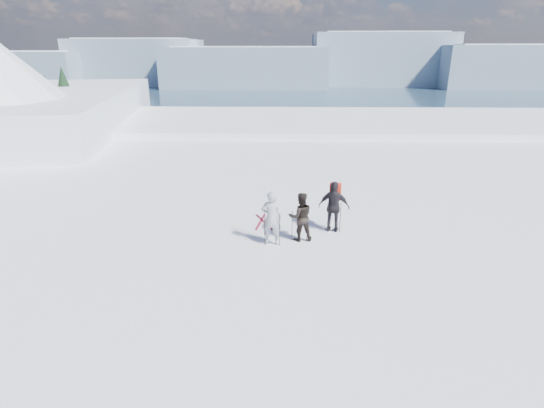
{
  "coord_description": "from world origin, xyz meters",
  "views": [
    {
      "loc": [
        -1.36,
        -10.36,
        6.62
      ],
      "look_at": [
        -1.73,
        3.0,
        1.72
      ],
      "focal_mm": 28.0,
      "sensor_mm": 36.0,
      "label": 1
    }
  ],
  "objects_px": {
    "skier_grey": "(271,218)",
    "skier_dark": "(301,217)",
    "skier_pack": "(334,207)",
    "skis_loose": "(262,222)"
  },
  "relations": [
    {
      "from": "skier_dark",
      "to": "skier_pack",
      "type": "bearing_deg",
      "value": -156.04
    },
    {
      "from": "skier_dark",
      "to": "skis_loose",
      "type": "relative_size",
      "value": 1.08
    },
    {
      "from": "skier_pack",
      "to": "skier_dark",
      "type": "bearing_deg",
      "value": 45.16
    },
    {
      "from": "skier_grey",
      "to": "skier_dark",
      "type": "bearing_deg",
      "value": -156.74
    },
    {
      "from": "skier_grey",
      "to": "skis_loose",
      "type": "relative_size",
      "value": 1.18
    },
    {
      "from": "skier_grey",
      "to": "skier_pack",
      "type": "bearing_deg",
      "value": -149.0
    },
    {
      "from": "skier_grey",
      "to": "skier_dark",
      "type": "relative_size",
      "value": 1.09
    },
    {
      "from": "skier_pack",
      "to": "skier_grey",
      "type": "bearing_deg",
      "value": 39.6
    },
    {
      "from": "skier_dark",
      "to": "skis_loose",
      "type": "bearing_deg",
      "value": -57.15
    },
    {
      "from": "skier_pack",
      "to": "skis_loose",
      "type": "relative_size",
      "value": 1.18
    }
  ]
}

